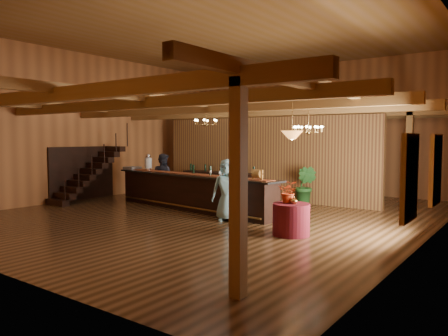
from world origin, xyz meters
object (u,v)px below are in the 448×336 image
Objects in this scene: pendant_lamp at (292,135)px; floor_plant at (305,186)px; raffle_drum at (257,174)px; round_table at (291,219)px; bartender at (224,186)px; chandelier_right at (308,129)px; staff_second at (163,178)px; tasting_bar at (192,192)px; backbar_shelf at (221,184)px; chandelier_left at (206,122)px; guest at (227,190)px; beverage_dispenser at (148,162)px.

pendant_lamp is 0.66× the size of floor_plant.
raffle_drum is 2.13m from round_table.
floor_plant is (-1.76, 4.45, -1.72)m from pendant_lamp.
raffle_drum reaches higher than round_table.
round_table is 0.59× the size of bartender.
chandelier_right is at bearing 103.99° from round_table.
staff_second is at bearing -153.55° from floor_plant.
tasting_bar is 3.18m from backbar_shelf.
chandelier_left is 0.46× the size of guest.
staff_second is (-2.76, -0.01, 0.13)m from bartender.
guest is 3.92m from floor_plant.
guest is at bearing -146.18° from raffle_drum.
staff_second is 1.29× the size of floor_plant.
chandelier_left is at bearing -143.95° from floor_plant.
chandelier_left is 0.89× the size of pendant_lamp.
beverage_dispenser is 0.78m from staff_second.
raffle_drum is 0.96m from guest.
pendant_lamp is (5.41, -4.47, 1.91)m from backbar_shelf.
raffle_drum is 5.20m from backbar_shelf.
floor_plant is at bearing 92.68° from raffle_drum.
chandelier_right is at bearing -63.40° from floor_plant.
floor_plant is (4.56, 2.27, -0.20)m from staff_second.
pendant_lamp is at bearing -33.11° from raffle_drum.
staff_second is (-1.79, -0.25, -2.00)m from chandelier_left.
raffle_drum reaches higher than floor_plant.
tasting_bar is at bearing 171.18° from raffle_drum.
chandelier_right is 3.61m from bartender.
staff_second is (-6.32, 2.17, 0.49)m from round_table.
tasting_bar is at bearing 131.48° from guest.
guest is (2.23, -1.86, -2.00)m from chandelier_left.
guest is at bearing -15.77° from tasting_bar.
tasting_bar is 7.86× the size of round_table.
raffle_drum is 0.43× the size of chandelier_left.
chandelier_right is at bearing 10.28° from guest.
chandelier_right is 1.93m from pendant_lamp.
tasting_bar is 4.40m from chandelier_right.
pendant_lamp is (0.00, 0.00, 2.02)m from round_table.
chandelier_left is (0.88, -2.04, 2.38)m from backbar_shelf.
bartender reaches higher than backbar_shelf.
tasting_bar is 4.95m from pendant_lamp.
chandelier_right reaches higher than bartender.
pendant_lamp reaches higher than bartender.
round_table is 0.51× the size of staff_second.
beverage_dispenser is 6.38m from chandelier_right.
bartender is at bearing 174.19° from chandelier_right.
bartender is at bearing -50.83° from backbar_shelf.
chandelier_right is at bearing 36.18° from raffle_drum.
guest is at bearing 158.45° from staff_second.
staff_second reaches higher than guest.
pendant_lamp reaches higher than raffle_drum.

